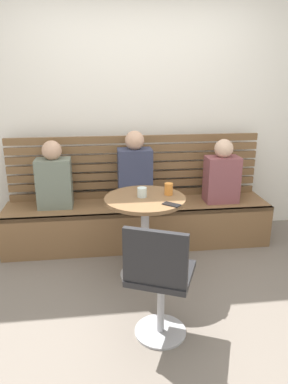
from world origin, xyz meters
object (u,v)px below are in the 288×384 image
at_px(cup_tumbler_orange, 169,189).
at_px(cup_glass_short, 142,192).
at_px(cafe_table, 145,222).
at_px(phone_on_table, 172,204).
at_px(booth_bench, 138,224).
at_px(person_child_middle, 54,178).
at_px(person_child_left, 222,175).
at_px(person_adult, 135,172).
at_px(white_chair, 159,279).

relative_size(cup_tumbler_orange, cup_glass_short, 1.25).
height_order(cafe_table, phone_on_table, phone_on_table).
bearing_deg(booth_bench, person_child_middle, 177.35).
distance_m(person_child_left, phone_on_table, 1.10).
bearing_deg(person_adult, cup_glass_short, -90.72).
distance_m(booth_bench, phone_on_table, 1.02).
height_order(cafe_table, cup_glass_short, cup_glass_short).
relative_size(white_chair, person_adult, 1.13).
relative_size(person_child_left, cup_tumbler_orange, 6.56).
distance_m(cup_tumbler_orange, phone_on_table, 0.26).
distance_m(cafe_table, person_child_left, 1.11).
xyz_separation_m(booth_bench, cafe_table, (-0.01, -0.65, 0.30)).
relative_size(person_child_middle, cup_tumbler_orange, 6.71).
height_order(booth_bench, person_child_middle, person_child_middle).
bearing_deg(phone_on_table, cup_tumbler_orange, 36.39).
xyz_separation_m(person_child_left, cup_tumbler_orange, (-0.67, -0.59, 0.06)).
xyz_separation_m(booth_bench, cup_tumbler_orange, (0.20, -0.60, 0.57)).
relative_size(white_chair, person_child_left, 1.29).
bearing_deg(white_chair, person_adult, 90.01).
bearing_deg(booth_bench, phone_on_table, -78.66).
bearing_deg(white_chair, person_child_left, 58.26).
bearing_deg(person_child_middle, cup_glass_short, -40.21).
bearing_deg(cafe_table, cup_glass_short, 139.78).
xyz_separation_m(white_chair, person_child_middle, (-0.80, 1.50, 0.27)).
height_order(person_child_middle, cup_tumbler_orange, person_child_middle).
distance_m(white_chair, cup_tumbler_orange, 0.94).
bearing_deg(cafe_table, white_chair, -90.96).
distance_m(cafe_table, phone_on_table, 0.36).
bearing_deg(person_adult, phone_on_table, -77.55).
bearing_deg(person_child_middle, phone_on_table, -41.82).
bearing_deg(cup_tumbler_orange, white_chair, -104.52).
relative_size(booth_bench, cup_glass_short, 33.75).
distance_m(booth_bench, person_adult, 0.56).
distance_m(booth_bench, cup_glass_short, 0.84).
bearing_deg(person_adult, booth_bench, -56.21).
xyz_separation_m(cafe_table, person_child_left, (0.88, 0.64, 0.21)).
relative_size(person_adult, phone_on_table, 5.35).
xyz_separation_m(booth_bench, person_adult, (-0.03, 0.04, 0.55)).
bearing_deg(booth_bench, cup_glass_short, -93.09).
distance_m(white_chair, person_child_left, 1.72).
relative_size(person_adult, person_child_middle, 1.12).
bearing_deg(person_adult, cup_tumbler_orange, -70.93).
bearing_deg(white_chair, booth_bench, 89.00).
bearing_deg(person_child_middle, cup_tumbler_orange, -32.09).
bearing_deg(person_child_left, booth_bench, 179.18).
xyz_separation_m(booth_bench, phone_on_table, (0.17, -0.86, 0.52)).
bearing_deg(person_adult, person_child_middle, -180.00).
xyz_separation_m(person_child_middle, phone_on_table, (1.00, -0.89, 0.01)).
distance_m(cup_glass_short, phone_on_table, 0.31).
relative_size(cafe_table, cup_tumbler_orange, 7.40).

